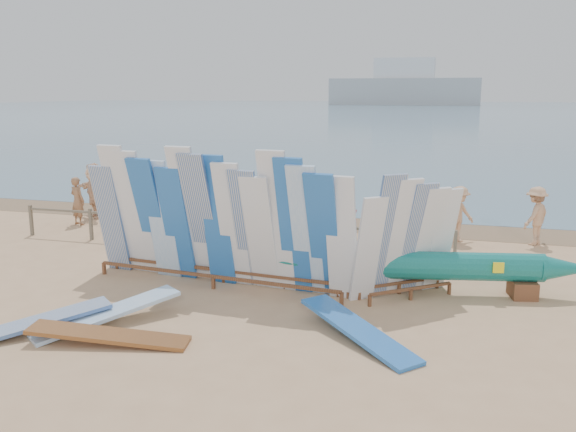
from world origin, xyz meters
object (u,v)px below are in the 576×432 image
(beachgoer_extra_0, at_px, (536,216))
(beachgoer_11, at_px, (94,190))
(flat_board_c, at_px, (109,343))
(beach_chair_right, at_px, (285,239))
(beachgoer_5, at_px, (306,204))
(beachgoer_7, at_px, (322,209))
(beachgoer_8, at_px, (398,214))
(beachgoer_0, at_px, (119,196))
(flat_board_d, at_px, (358,340))
(main_surfboard_rack, at_px, (217,224))
(beachgoer_9, at_px, (459,214))
(beach_chair_left, at_px, (253,234))
(beachgoer_6, at_px, (267,217))
(side_surfboard_rack, at_px, (406,242))
(beachgoer_4, at_px, (201,198))
(vendor_table, at_px, (274,269))
(flat_board_e, at_px, (33,333))
(stroller, at_px, (342,233))
(beachgoer_1, at_px, (78,201))
(outrigger_canoe, at_px, (436,267))
(flat_board_b, at_px, (108,325))

(beachgoer_extra_0, xyz_separation_m, beachgoer_11, (-13.77, -0.09, 0.11))
(flat_board_c, xyz_separation_m, beach_chair_right, (1.10, 6.87, 0.27))
(beachgoer_5, xyz_separation_m, beachgoer_11, (-7.36, 0.30, 0.02))
(beachgoer_7, distance_m, beachgoer_8, 2.33)
(beachgoer_8, bearing_deg, beach_chair_right, 4.17)
(beachgoer_0, bearing_deg, beachgoer_7, -30.24)
(flat_board_c, distance_m, beachgoer_0, 9.76)
(flat_board_d, bearing_deg, beachgoer_extra_0, 17.63)
(main_surfboard_rack, xyz_separation_m, beachgoer_9, (4.97, 5.51, -0.58))
(beach_chair_left, distance_m, beachgoer_11, 6.59)
(beachgoer_7, bearing_deg, beachgoer_6, 160.29)
(side_surfboard_rack, height_order, beach_chair_right, side_surfboard_rack)
(flat_board_c, distance_m, beachgoer_4, 9.27)
(flat_board_c, distance_m, beachgoer_5, 8.90)
(vendor_table, xyz_separation_m, beachgoer_6, (-1.17, 3.15, 0.46))
(flat_board_e, relative_size, stroller, 2.59)
(flat_board_c, bearing_deg, beach_chair_right, -20.03)
(beachgoer_5, height_order, beachgoer_6, beachgoer_5)
(vendor_table, height_order, beachgoer_0, beachgoer_0)
(vendor_table, height_order, beachgoer_9, beachgoer_9)
(beachgoer_4, xyz_separation_m, beachgoer_8, (6.22, -0.82, -0.02))
(beachgoer_1, bearing_deg, beachgoer_7, -156.60)
(main_surfboard_rack, relative_size, beachgoer_4, 3.50)
(stroller, xyz_separation_m, beachgoer_7, (-0.89, 1.37, 0.35))
(beachgoer_7, bearing_deg, beachgoer_1, 108.80)
(stroller, relative_size, beachgoer_7, 0.68)
(flat_board_e, xyz_separation_m, beachgoer_0, (-3.31, 8.42, 0.92))
(outrigger_canoe, distance_m, beachgoer_0, 10.91)
(flat_board_b, xyz_separation_m, beachgoer_0, (-4.36, 7.69, 0.92))
(beachgoer_7, height_order, beachgoer_0, beachgoer_0)
(flat_board_b, height_order, beach_chair_left, beach_chair_left)
(beachgoer_11, bearing_deg, main_surfboard_rack, -4.85)
(vendor_table, distance_m, beachgoer_0, 8.05)
(flat_board_b, relative_size, beachgoer_extra_0, 1.67)
(side_surfboard_rack, height_order, beachgoer_7, side_surfboard_rack)
(flat_board_d, height_order, beachgoer_7, beachgoer_7)
(flat_board_d, xyz_separation_m, beachgoer_1, (-10.06, 6.68, 0.76))
(outrigger_canoe, relative_size, beachgoer_8, 3.76)
(stroller, xyz_separation_m, beachgoer_5, (-1.40, 1.49, 0.48))
(stroller, height_order, beachgoer_8, beachgoer_8)
(side_surfboard_rack, relative_size, outrigger_canoe, 0.40)
(stroller, xyz_separation_m, beachgoer_1, (-8.62, 0.66, 0.35))
(main_surfboard_rack, relative_size, beachgoer_0, 3.38)
(vendor_table, xyz_separation_m, beachgoer_9, (3.81, 5.11, 0.43))
(main_surfboard_rack, bearing_deg, beachgoer_8, 60.36)
(beachgoer_7, xyz_separation_m, beachgoer_extra_0, (5.90, 0.51, 0.04))
(beachgoer_7, height_order, beachgoer_6, beachgoer_6)
(flat_board_c, bearing_deg, beachgoer_extra_0, -50.56)
(beachgoer_0, bearing_deg, flat_board_d, -71.23)
(outrigger_canoe, distance_m, beachgoer_11, 12.40)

